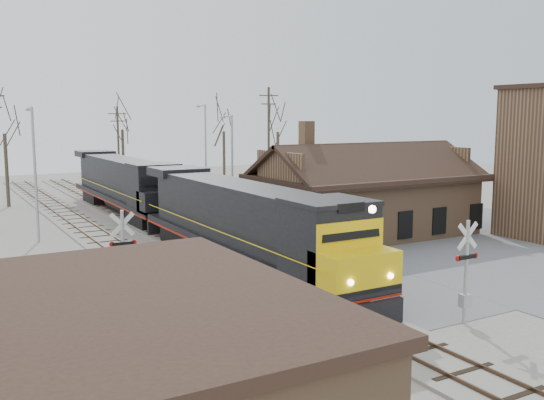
{
  "coord_description": "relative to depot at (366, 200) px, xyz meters",
  "views": [
    {
      "loc": [
        -14.53,
        -20.9,
        8.25
      ],
      "look_at": [
        2.71,
        9.0,
        3.44
      ],
      "focal_mm": 40.0,
      "sensor_mm": 36.0,
      "label": 1
    }
  ],
  "objects": [
    {
      "name": "tree_e",
      "position": [
        6.75,
        23.53,
        5.18
      ],
      "size": [
        4.35,
        4.35,
        10.66
      ],
      "color": "#382D23",
      "rests_on": "ground"
    },
    {
      "name": "tree_d",
      "position": [
        2.5,
        28.13,
        5.19
      ],
      "size": [
        4.36,
        4.36,
        10.67
      ],
      "color": "#382D23",
      "rests_on": "ground"
    },
    {
      "name": "crossbuck_near",
      "position": [
        -8.2,
        -16.53,
        -0.45
      ],
      "size": [
        1.2,
        0.31,
        4.19
      ],
      "rotation": [
        0.0,
        0.0,
        0.01
      ],
      "color": "#A5A8AD",
      "rests_on": "ground"
    },
    {
      "name": "road",
      "position": [
        -11.99,
        -12.0,
        -2.39
      ],
      "size": [
        60.0,
        9.0,
        0.03
      ],
      "primitive_type": "cube",
      "color": "slate",
      "rests_on": "ground"
    },
    {
      "name": "ground",
      "position": [
        -11.99,
        -12.0,
        -2.41
      ],
      "size": [
        140.0,
        140.0,
        0.0
      ],
      "primitive_type": "plane",
      "color": "#9E998F",
      "rests_on": "ground"
    },
    {
      "name": "locomotive_trailing",
      "position": [
        -11.99,
        16.98,
        0.14
      ],
      "size": [
        3.26,
        21.84,
        4.59
      ],
      "color": "black",
      "rests_on": "ground"
    },
    {
      "name": "utility_pole_b",
      "position": [
        -7.81,
        33.45,
        2.45
      ],
      "size": [
        2.0,
        0.24,
        9.27
      ],
      "color": "#382D23",
      "rests_on": "ground"
    },
    {
      "name": "tree_c",
      "position": [
        -6.73,
        35.46,
        5.4
      ],
      "size": [
        4.47,
        4.47,
        10.96
      ],
      "color": "#382D23",
      "rests_on": "ground"
    },
    {
      "name": "tree_b",
      "position": [
        -20.05,
        26.57,
        5.34
      ],
      "size": [
        4.44,
        4.44,
        10.89
      ],
      "color": "#382D23",
      "rests_on": "ground"
    },
    {
      "name": "streetlight_c",
      "position": [
        -2.72,
        21.39,
        2.8
      ],
      "size": [
        0.25,
        2.04,
        9.33
      ],
      "color": "#A5A8AD",
      "rests_on": "ground"
    },
    {
      "name": "streetlight_b",
      "position": [
        -4.92,
        11.15,
        2.27
      ],
      "size": [
        0.25,
        2.04,
        8.29
      ],
      "color": "#A5A8AD",
      "rests_on": "ground"
    },
    {
      "name": "utility_pole_c",
      "position": [
        2.49,
        18.06,
        3.31
      ],
      "size": [
        2.0,
        0.24,
        10.96
      ],
      "color": "#382D23",
      "rests_on": "ground"
    },
    {
      "name": "track_main",
      "position": [
        -11.99,
        3.0,
        -2.34
      ],
      "size": [
        3.4,
        90.0,
        0.24
      ],
      "color": "#9E998F",
      "rests_on": "ground"
    },
    {
      "name": "crossbuck_far",
      "position": [
        -19.23,
        -7.23,
        -0.45
      ],
      "size": [
        1.2,
        0.31,
        4.19
      ],
      "rotation": [
        0.0,
        0.0,
        3.08
      ],
      "color": "#A5A8AD",
      "rests_on": "ground"
    },
    {
      "name": "track_siding",
      "position": [
        -16.49,
        3.0,
        -2.34
      ],
      "size": [
        3.4,
        90.0,
        0.24
      ],
      "color": "#9E998F",
      "rests_on": "ground"
    },
    {
      "name": "streetlight_a",
      "position": [
        -20.29,
        8.89,
        2.54
      ],
      "size": [
        0.25,
        2.04,
        8.83
      ],
      "color": "#A5A8AD",
      "rests_on": "ground"
    },
    {
      "name": "parking_lot",
      "position": [
        6.01,
        -8.0,
        -2.39
      ],
      "size": [
        22.0,
        26.0,
        0.03
      ],
      "primitive_type": "cube",
      "color": "slate",
      "rests_on": "ground"
    },
    {
      "name": "depot",
      "position": [
        0.0,
        0.0,
        0.0
      ],
      "size": [
        15.2,
        9.31,
        7.9
      ],
      "color": "#946C4C",
      "rests_on": "ground"
    },
    {
      "name": "locomotive_lead",
      "position": [
        -11.99,
        -5.14,
        0.14
      ],
      "size": [
        3.26,
        21.84,
        4.85
      ],
      "color": "black",
      "rests_on": "ground"
    }
  ]
}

